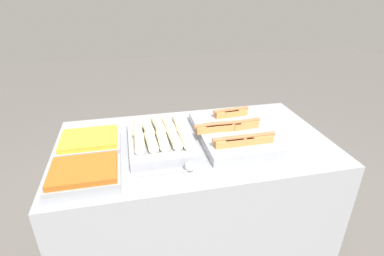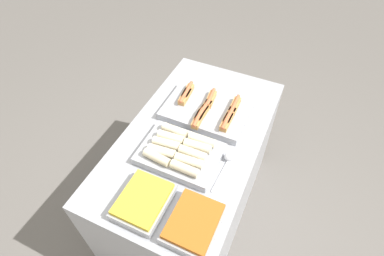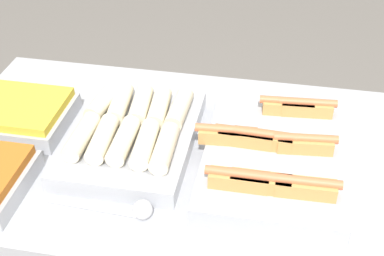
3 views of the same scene
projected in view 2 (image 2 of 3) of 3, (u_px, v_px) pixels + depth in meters
name	position (u px, v px, depth m)	size (l,w,h in m)	color
ground_plane	(193.00, 208.00, 2.52)	(12.00, 12.00, 0.00)	slate
counter	(193.00, 178.00, 2.17)	(1.41, 0.80, 0.94)	#A8AAB2
tray_hotdogs	(206.00, 110.00, 1.91)	(0.38, 0.53, 0.10)	#A8AAB2
tray_wraps	(180.00, 152.00, 1.68)	(0.32, 0.45, 0.10)	#A8AAB2
tray_side_front	(194.00, 223.00, 1.41)	(0.29, 0.23, 0.07)	#A8AAB2
tray_side_back	(143.00, 201.00, 1.48)	(0.29, 0.23, 0.07)	#A8AAB2
serving_spoon_near	(227.00, 160.00, 1.67)	(0.26, 0.05, 0.05)	silver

